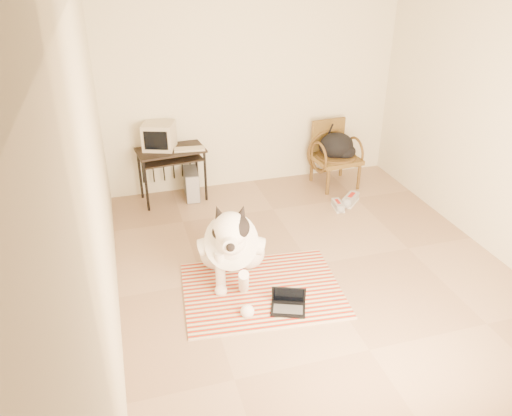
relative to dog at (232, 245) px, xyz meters
name	(u,v)px	position (x,y,z in m)	size (l,w,h in m)	color
floor	(311,265)	(0.86, 0.00, -0.40)	(4.50, 4.50, 0.00)	#9B7B5F
wall_back	(253,88)	(0.86, 2.25, 0.95)	(4.50, 4.50, 0.00)	beige
wall_front	(474,283)	(0.86, -2.25, 0.95)	(4.50, 4.50, 0.00)	beige
wall_left	(98,169)	(-1.14, 0.00, 0.95)	(4.50, 4.50, 0.00)	beige
wall_right	(497,127)	(2.86, 0.00, 0.95)	(4.50, 4.50, 0.00)	beige
rug	(262,290)	(0.23, -0.28, -0.39)	(1.64, 1.31, 0.02)	#B01608
dog	(232,245)	(0.00, 0.00, 0.00)	(0.72, 1.42, 1.02)	white
laptop	(288,303)	(0.38, -0.63, -0.33)	(0.38, 0.33, 0.22)	black
computer_desk	(171,157)	(-0.32, 1.97, 0.21)	(0.90, 0.57, 0.71)	black
crt_monitor	(159,136)	(-0.44, 2.05, 0.48)	(0.47, 0.46, 0.34)	#B9AB91
desk_keyboard	(190,149)	(-0.09, 1.88, 0.32)	(0.39, 0.14, 0.03)	#B9AB91
pc_tower	(191,184)	(-0.08, 1.96, -0.21)	(0.20, 0.43, 0.39)	#454447
rattan_chair	(334,154)	(1.92, 1.85, 0.05)	(0.63, 0.61, 0.89)	brown
backpack	(338,147)	(1.94, 1.79, 0.17)	(0.49, 0.40, 0.36)	black
sneaker_left	(338,206)	(1.67, 1.11, -0.36)	(0.14, 0.28, 0.09)	silver
sneaker_right	(351,200)	(1.90, 1.20, -0.35)	(0.33, 0.32, 0.12)	silver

